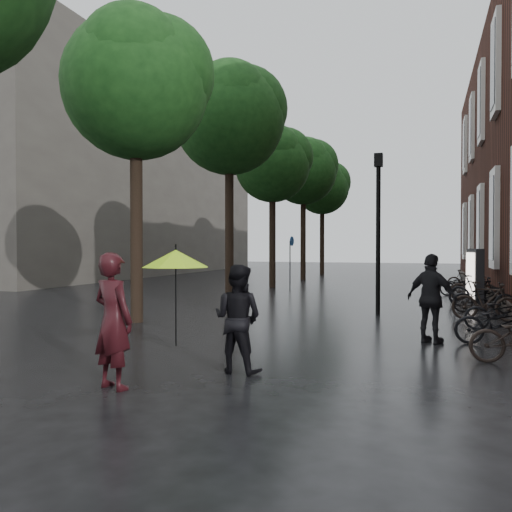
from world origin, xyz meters
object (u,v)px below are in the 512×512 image
at_px(person_black, 238,318).
at_px(ad_lightbox, 475,277).
at_px(person_burgundy, 113,320).
at_px(parked_bicycles, 480,296).
at_px(pedestrian_walking, 432,298).
at_px(lamp_post, 378,217).

xyz_separation_m(person_black, ad_lightbox, (4.34, 10.83, 0.11)).
height_order(person_burgundy, ad_lightbox, ad_lightbox).
distance_m(person_black, parked_bicycles, 10.28).
height_order(pedestrian_walking, ad_lightbox, ad_lightbox).
bearing_deg(lamp_post, parked_bicycles, 30.85).
height_order(person_burgundy, person_black, person_burgundy).
xyz_separation_m(parked_bicycles, ad_lightbox, (-0.01, 1.53, 0.49)).
relative_size(parked_bicycles, ad_lightbox, 8.52).
xyz_separation_m(pedestrian_walking, ad_lightbox, (1.43, 7.35, 0.04)).
height_order(pedestrian_walking, lamp_post, lamp_post).
xyz_separation_m(parked_bicycles, lamp_post, (-2.88, -1.72, 2.38)).
bearing_deg(parked_bicycles, pedestrian_walking, -103.88).
distance_m(person_burgundy, lamp_post, 9.61).
relative_size(person_burgundy, lamp_post, 0.40).
bearing_deg(person_burgundy, lamp_post, -90.92).
distance_m(parked_bicycles, lamp_post, 4.12).
bearing_deg(person_burgundy, ad_lightbox, -98.50).
distance_m(person_burgundy, person_black, 1.94).
bearing_deg(ad_lightbox, pedestrian_walking, -109.36).
xyz_separation_m(person_black, parked_bicycles, (4.36, 9.31, -0.38)).
bearing_deg(pedestrian_walking, ad_lightbox, -72.12).
bearing_deg(ad_lightbox, person_black, -120.24).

